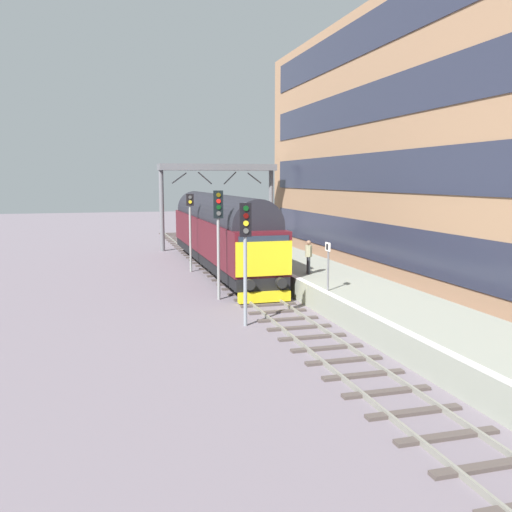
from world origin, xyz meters
TOP-DOWN VIEW (x-y plane):
  - ground_plane at (0.00, 0.00)m, footprint 140.00×140.00m
  - track_main at (0.00, 0.00)m, footprint 2.50×60.00m
  - station_platform at (3.60, 0.00)m, footprint 4.00×44.00m
  - station_building at (10.34, -2.77)m, footprint 5.29×42.22m
  - diesel_locomotive at (0.00, 5.21)m, footprint 2.74×20.12m
  - signal_post_near at (-1.84, -8.38)m, footprint 0.44×0.22m
  - signal_post_mid at (-1.84, -3.45)m, footprint 0.44×0.22m
  - signal_post_far at (-1.84, 4.80)m, footprint 0.44×0.22m
  - platform_number_sign at (1.90, -7.48)m, footprint 0.10×0.44m
  - waiting_passenger at (2.64, -3.36)m, footprint 0.38×0.51m
  - overhead_footbridge at (2.05, 15.33)m, footprint 9.30×2.00m

SIDE VIEW (x-z plane):
  - ground_plane at x=0.00m, z-range 0.00..0.00m
  - track_main at x=0.00m, z-range -0.02..0.13m
  - station_platform at x=3.60m, z-range 0.00..1.01m
  - waiting_passenger at x=2.64m, z-range 1.17..2.81m
  - platform_number_sign at x=1.90m, z-range 1.33..3.34m
  - diesel_locomotive at x=0.00m, z-range 0.15..4.83m
  - signal_post_far at x=-1.84m, z-range 0.56..5.29m
  - signal_post_near at x=-1.84m, z-range 0.71..5.43m
  - signal_post_mid at x=-1.84m, z-range 0.76..5.83m
  - overhead_footbridge at x=2.05m, z-range 2.63..9.41m
  - station_building at x=10.34m, z-range 0.00..15.44m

